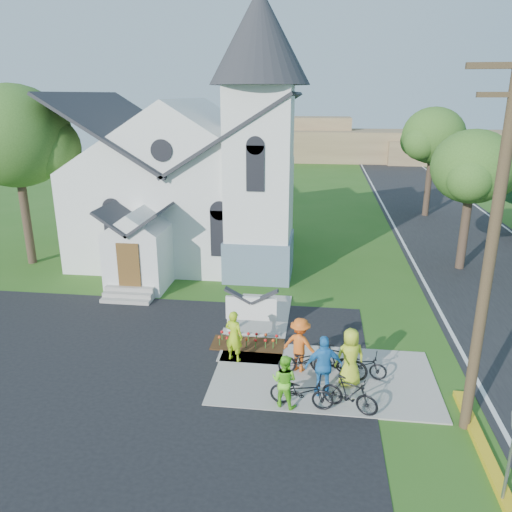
# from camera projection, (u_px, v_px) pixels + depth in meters

# --- Properties ---
(ground) EXTENTS (120.00, 120.00, 0.00)m
(ground) POSITION_uv_depth(u_px,v_px,m) (275.00, 383.00, 15.62)
(ground) COLOR #2F5F1B
(ground) RESTS_ON ground
(parking_lot) EXTENTS (20.00, 16.00, 0.02)m
(parking_lot) POSITION_uv_depth(u_px,v_px,m) (31.00, 403.00, 14.59)
(parking_lot) COLOR black
(parking_lot) RESTS_ON ground
(road) EXTENTS (8.00, 90.00, 0.02)m
(road) POSITION_uv_depth(u_px,v_px,m) (473.00, 252.00, 28.55)
(road) COLOR black
(road) RESTS_ON ground
(sidewalk) EXTENTS (7.00, 4.00, 0.05)m
(sidewalk) POSITION_uv_depth(u_px,v_px,m) (323.00, 377.00, 15.90)
(sidewalk) COLOR #A8A298
(sidewalk) RESTS_ON ground
(church) EXTENTS (12.35, 12.00, 13.00)m
(church) POSITION_uv_depth(u_px,v_px,m) (195.00, 161.00, 26.44)
(church) COLOR white
(church) RESTS_ON ground
(church_sign) EXTENTS (2.20, 0.40, 1.70)m
(church_sign) POSITION_uv_depth(u_px,v_px,m) (251.00, 309.00, 18.47)
(church_sign) COLOR #A8A298
(church_sign) RESTS_ON ground
(flower_bed) EXTENTS (2.60, 1.10, 0.07)m
(flower_bed) POSITION_uv_depth(u_px,v_px,m) (248.00, 344.00, 17.93)
(flower_bed) COLOR #37220F
(flower_bed) RESTS_ON ground
(utility_pole) EXTENTS (3.45, 0.28, 10.00)m
(utility_pole) POSITION_uv_depth(u_px,v_px,m) (496.00, 235.00, 11.88)
(utility_pole) COLOR #422F21
(utility_pole) RESTS_ON ground
(tree_lot_corner) EXTENTS (5.60, 5.60, 9.15)m
(tree_lot_corner) POSITION_uv_depth(u_px,v_px,m) (14.00, 137.00, 24.72)
(tree_lot_corner) COLOR #3A2C1F
(tree_lot_corner) RESTS_ON ground
(tree_road_near) EXTENTS (4.00, 4.00, 7.05)m
(tree_road_near) POSITION_uv_depth(u_px,v_px,m) (473.00, 167.00, 24.30)
(tree_road_near) COLOR #3A2C1F
(tree_road_near) RESTS_ON ground
(tree_road_mid) EXTENTS (4.40, 4.40, 7.80)m
(tree_road_mid) POSITION_uv_depth(u_px,v_px,m) (433.00, 136.00, 35.37)
(tree_road_mid) COLOR #3A2C1F
(tree_road_mid) RESTS_ON ground
(distant_hills) EXTENTS (61.00, 10.00, 5.60)m
(distant_hills) POSITION_uv_depth(u_px,v_px,m) (338.00, 144.00, 67.67)
(distant_hills) COLOR brown
(distant_hills) RESTS_ON ground
(cyclist_0) EXTENTS (0.76, 0.64, 1.78)m
(cyclist_0) POSITION_uv_depth(u_px,v_px,m) (234.00, 336.00, 16.61)
(cyclist_0) COLOR #A3CA17
(cyclist_0) RESTS_ON sidewalk
(bike_0) EXTENTS (1.82, 0.91, 0.91)m
(bike_0) POSITION_uv_depth(u_px,v_px,m) (305.00, 360.00, 15.97)
(bike_0) COLOR black
(bike_0) RESTS_ON sidewalk
(cyclist_1) EXTENTS (0.92, 0.82, 1.58)m
(cyclist_1) POSITION_uv_depth(u_px,v_px,m) (284.00, 381.00, 14.19)
(cyclist_1) COLOR #72E52A
(cyclist_1) RESTS_ON sidewalk
(bike_1) EXTENTS (1.94, 1.00, 1.12)m
(bike_1) POSITION_uv_depth(u_px,v_px,m) (338.00, 361.00, 15.66)
(bike_1) COLOR black
(bike_1) RESTS_ON sidewalk
(cyclist_2) EXTENTS (1.19, 0.68, 1.91)m
(cyclist_2) POSITION_uv_depth(u_px,v_px,m) (324.00, 366.00, 14.64)
(cyclist_2) COLOR #2A89D6
(cyclist_2) RESTS_ON sidewalk
(bike_2) EXTENTS (1.91, 0.88, 0.97)m
(bike_2) POSITION_uv_depth(u_px,v_px,m) (302.00, 391.00, 14.22)
(bike_2) COLOR black
(bike_2) RESTS_ON sidewalk
(cyclist_3) EXTENTS (1.34, 1.07, 1.82)m
(cyclist_3) POSITION_uv_depth(u_px,v_px,m) (300.00, 345.00, 15.99)
(cyclist_3) COLOR orange
(cyclist_3) RESTS_ON sidewalk
(bike_3) EXTENTS (1.74, 1.12, 1.01)m
(bike_3) POSITION_uv_depth(u_px,v_px,m) (350.00, 394.00, 14.05)
(bike_3) COLOR black
(bike_3) RESTS_ON sidewalk
(cyclist_4) EXTENTS (1.04, 0.83, 1.86)m
(cyclist_4) POSITION_uv_depth(u_px,v_px,m) (350.00, 357.00, 15.18)
(cyclist_4) COLOR #BFD327
(cyclist_4) RESTS_ON sidewalk
(bike_4) EXTENTS (1.70, 0.89, 0.85)m
(bike_4) POSITION_uv_depth(u_px,v_px,m) (361.00, 364.00, 15.75)
(bike_4) COLOR black
(bike_4) RESTS_ON sidewalk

